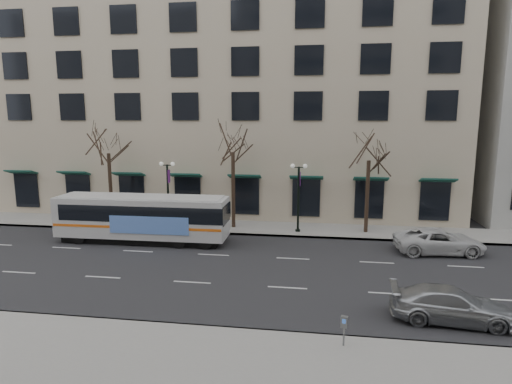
% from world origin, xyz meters
% --- Properties ---
extents(ground, '(160.00, 160.00, 0.00)m').
position_xyz_m(ground, '(0.00, 0.00, 0.00)').
color(ground, black).
rests_on(ground, ground).
extents(sidewalk_far, '(80.00, 4.00, 0.15)m').
position_xyz_m(sidewalk_far, '(5.00, 9.00, 0.07)').
color(sidewalk_far, gray).
rests_on(sidewalk_far, ground).
extents(building_hotel, '(40.00, 20.00, 24.00)m').
position_xyz_m(building_hotel, '(-2.00, 21.00, 12.00)').
color(building_hotel, '#BBAB8F').
rests_on(building_hotel, ground).
extents(tree_far_left, '(3.60, 3.60, 8.34)m').
position_xyz_m(tree_far_left, '(-10.00, 8.80, 6.70)').
color(tree_far_left, black).
rests_on(tree_far_left, ground).
extents(tree_far_mid, '(3.60, 3.60, 8.55)m').
position_xyz_m(tree_far_mid, '(0.00, 8.80, 6.91)').
color(tree_far_mid, black).
rests_on(tree_far_mid, ground).
extents(tree_far_right, '(3.60, 3.60, 8.06)m').
position_xyz_m(tree_far_right, '(10.00, 8.80, 6.42)').
color(tree_far_right, black).
rests_on(tree_far_right, ground).
extents(lamp_post_left, '(1.22, 0.45, 5.21)m').
position_xyz_m(lamp_post_left, '(-4.99, 8.20, 2.94)').
color(lamp_post_left, black).
rests_on(lamp_post_left, ground).
extents(lamp_post_right, '(1.22, 0.45, 5.21)m').
position_xyz_m(lamp_post_right, '(5.01, 8.20, 2.94)').
color(lamp_post_right, black).
rests_on(lamp_post_right, ground).
extents(city_bus, '(11.91, 2.73, 3.22)m').
position_xyz_m(city_bus, '(-5.47, 4.45, 1.76)').
color(city_bus, silver).
rests_on(city_bus, ground).
extents(silver_car, '(5.12, 2.38, 1.45)m').
position_xyz_m(silver_car, '(12.10, -4.87, 0.72)').
color(silver_car, '#B4B8BC').
rests_on(silver_car, ground).
extents(white_pickup, '(5.71, 3.01, 1.53)m').
position_xyz_m(white_pickup, '(14.13, 4.80, 0.77)').
color(white_pickup, silver).
rests_on(white_pickup, ground).
extents(pay_station, '(0.28, 0.22, 1.16)m').
position_xyz_m(pay_station, '(7.50, -7.84, 0.99)').
color(pay_station, slate).
rests_on(pay_station, sidewalk_near).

